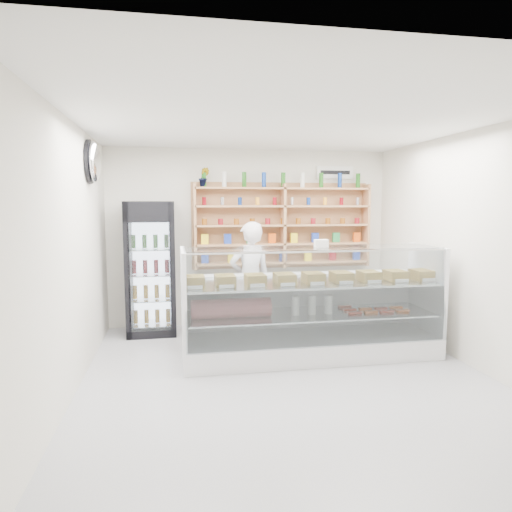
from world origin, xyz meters
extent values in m
plane|color=#A5A6AA|center=(0.00, 0.00, 0.00)|extent=(5.00, 5.00, 0.00)
plane|color=white|center=(0.00, 0.00, 2.80)|extent=(5.00, 5.00, 0.00)
plane|color=silver|center=(0.00, 2.50, 1.40)|extent=(4.50, 0.00, 4.50)
plane|color=silver|center=(0.00, -2.50, 1.40)|extent=(4.50, 0.00, 4.50)
plane|color=silver|center=(-2.25, 0.00, 1.40)|extent=(0.00, 5.00, 5.00)
plane|color=silver|center=(2.25, 0.00, 1.40)|extent=(0.00, 5.00, 5.00)
cube|color=white|center=(0.47, 0.69, 0.13)|extent=(3.22, 0.91, 0.27)
cube|color=white|center=(0.47, 1.11, 0.61)|extent=(3.22, 0.05, 0.68)
cube|color=silver|center=(0.47, 0.69, 0.55)|extent=(3.09, 0.80, 0.02)
cube|color=silver|center=(0.47, 0.69, 0.95)|extent=(3.16, 0.84, 0.02)
cube|color=silver|center=(0.47, 0.25, 0.83)|extent=(3.16, 0.13, 1.12)
cube|color=silver|center=(0.47, 0.63, 1.40)|extent=(3.16, 0.64, 0.01)
imported|color=silver|center=(-0.15, 1.65, 0.84)|extent=(0.69, 0.52, 1.69)
cube|color=black|center=(-1.57, 2.14, 0.99)|extent=(0.72, 0.70, 1.97)
cube|color=#2D0432|center=(-1.57, 1.81, 1.83)|extent=(0.70, 0.04, 0.28)
cube|color=silver|center=(-1.57, 1.80, 0.90)|extent=(0.60, 0.02, 1.56)
cube|color=tan|center=(-0.90, 2.34, 1.59)|extent=(0.04, 0.28, 1.33)
cube|color=tan|center=(0.50, 2.34, 1.59)|extent=(0.04, 0.28, 1.33)
cube|color=tan|center=(1.90, 2.34, 1.59)|extent=(0.04, 0.28, 1.33)
cube|color=tan|center=(0.50, 2.34, 1.00)|extent=(2.80, 0.28, 0.03)
cube|color=tan|center=(0.50, 2.34, 1.30)|extent=(2.80, 0.28, 0.03)
cube|color=tan|center=(0.50, 2.34, 1.60)|extent=(2.80, 0.28, 0.03)
cube|color=tan|center=(0.50, 2.34, 1.90)|extent=(2.80, 0.28, 0.03)
cube|color=tan|center=(0.50, 2.34, 2.18)|extent=(2.80, 0.28, 0.03)
imported|color=#1E6626|center=(-0.75, 2.34, 2.34)|extent=(0.18, 0.16, 0.29)
ellipsoid|color=silver|center=(-2.17, 1.20, 2.45)|extent=(0.15, 0.50, 0.50)
cube|color=white|center=(1.40, 2.47, 2.45)|extent=(0.62, 0.03, 0.20)
camera|label=1|loc=(-1.22, -4.75, 1.93)|focal=32.00mm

